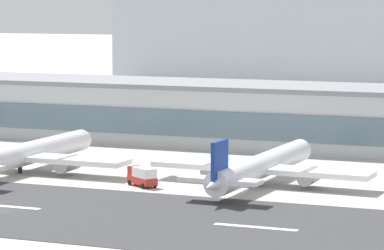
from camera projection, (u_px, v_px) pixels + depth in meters
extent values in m
cube|color=#38383A|center=(9.00, 207.00, 160.33)|extent=(800.00, 36.80, 0.08)
cube|color=white|center=(5.00, 206.00, 160.60)|extent=(12.00, 1.20, 0.01)
cube|color=white|center=(256.00, 227.00, 145.92)|extent=(12.00, 1.20, 0.01)
cube|color=#B7BABC|center=(222.00, 116.00, 229.75)|extent=(218.51, 22.81, 12.20)
cube|color=slate|center=(202.00, 124.00, 219.17)|extent=(211.95, 0.30, 5.49)
cube|color=gray|center=(222.00, 85.00, 228.97)|extent=(220.69, 23.04, 1.00)
cube|color=#A8B2BC|center=(332.00, 43.00, 364.77)|extent=(149.10, 36.55, 32.02)
cylinder|color=white|center=(26.00, 154.00, 192.99)|extent=(4.99, 41.70, 4.16)
sphere|color=white|center=(82.00, 140.00, 212.01)|extent=(3.95, 3.95, 3.95)
cube|color=white|center=(24.00, 157.00, 192.27)|extent=(40.88, 7.06, 0.92)
cylinder|color=gray|center=(68.00, 164.00, 188.81)|extent=(2.82, 5.88, 2.71)
cylinder|color=black|center=(20.00, 170.00, 191.40)|extent=(0.75, 0.75, 1.14)
cylinder|color=white|center=(262.00, 166.00, 179.89)|extent=(5.72, 40.92, 4.08)
sphere|color=white|center=(301.00, 150.00, 198.37)|extent=(3.87, 3.87, 3.87)
cone|color=white|center=(215.00, 185.00, 161.41)|extent=(3.96, 7.48, 3.67)
cube|color=white|center=(261.00, 169.00, 179.20)|extent=(38.54, 7.66, 0.90)
cylinder|color=gray|center=(310.00, 176.00, 175.78)|extent=(2.88, 5.81, 2.65)
cylinder|color=gray|center=(213.00, 169.00, 182.78)|extent=(2.88, 5.81, 2.65)
cube|color=white|center=(220.00, 180.00, 162.84)|extent=(13.16, 3.89, 0.72)
cube|color=navy|center=(220.00, 162.00, 162.50)|extent=(0.87, 5.53, 6.53)
cylinder|color=black|center=(258.00, 183.00, 178.35)|extent=(0.73, 0.73, 1.12)
cube|color=#B2231E|center=(142.00, 180.00, 177.80)|extent=(6.32, 5.34, 1.20)
cube|color=silver|center=(144.00, 173.00, 177.04)|extent=(4.87, 4.32, 1.60)
cube|color=#B2231E|center=(135.00, 170.00, 179.41)|extent=(2.63, 2.77, 1.50)
cylinder|color=black|center=(142.00, 181.00, 180.26)|extent=(0.90, 0.74, 0.90)
cylinder|color=black|center=(130.00, 183.00, 178.92)|extent=(0.90, 0.74, 0.90)
cylinder|color=black|center=(155.00, 185.00, 176.82)|extent=(0.90, 0.74, 0.90)
cylinder|color=black|center=(143.00, 186.00, 175.48)|extent=(0.90, 0.74, 0.90)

